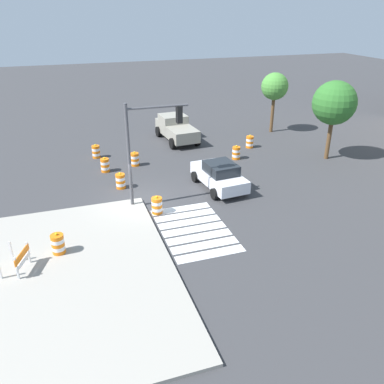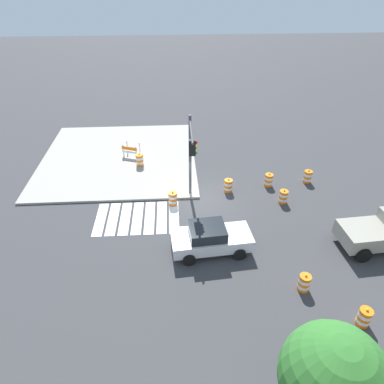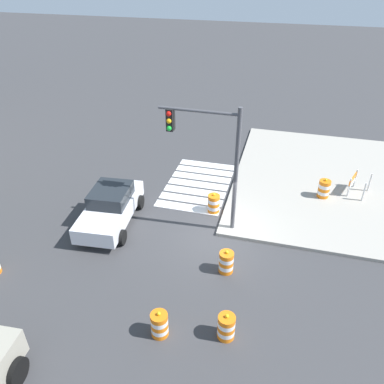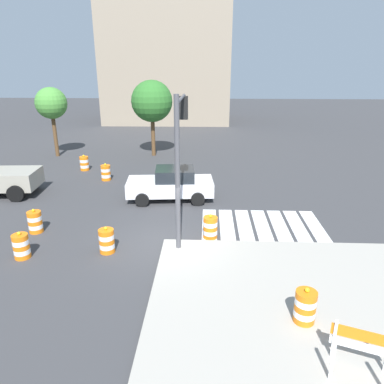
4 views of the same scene
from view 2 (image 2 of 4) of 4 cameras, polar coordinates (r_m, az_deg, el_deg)
ground_plane at (r=22.79m, az=1.29°, el=-1.15°), size 120.00×120.00×0.00m
sidewalk_corner at (r=28.13m, az=-12.04°, el=5.65°), size 12.00×12.00×0.15m
crosswalk_stripes at (r=21.41m, az=-9.08°, el=-4.29°), size 5.10×3.20×0.02m
sports_car at (r=18.56m, az=3.09°, el=-7.68°), size 4.45×2.43×1.63m
traffic_barrel_near_corner at (r=23.42m, az=6.06°, el=1.07°), size 0.56×0.56×1.02m
traffic_barrel_crosswalk_end at (r=25.62m, az=18.70°, el=2.44°), size 0.56×0.56×1.02m
traffic_barrel_median_near at (r=24.49m, az=12.64°, el=1.97°), size 0.56×0.56×1.02m
traffic_barrel_median_far at (r=22.98m, az=14.96°, el=-0.77°), size 0.56×0.56×1.02m
traffic_barrel_far_curb at (r=17.36m, az=26.75°, el=-18.11°), size 0.56×0.56×1.02m
traffic_barrel_lane_center at (r=22.06m, az=-3.20°, el=-1.10°), size 0.56×0.56×1.02m
traffic_barrel_opposite_curb at (r=17.70m, az=18.19°, el=-14.16°), size 0.56×0.56×1.02m
traffic_barrel_on_sidewalk at (r=26.37m, az=-8.71°, el=5.30°), size 0.56×0.56×1.02m
construction_barricade at (r=27.74m, az=-10.23°, el=6.96°), size 1.43×1.16×1.00m
traffic_light_pole at (r=20.25m, az=-0.15°, el=6.94°), size 0.47×3.29×5.50m
street_tree_streetside_near at (r=11.06m, az=22.51°, el=-26.74°), size 2.96×2.96×5.47m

